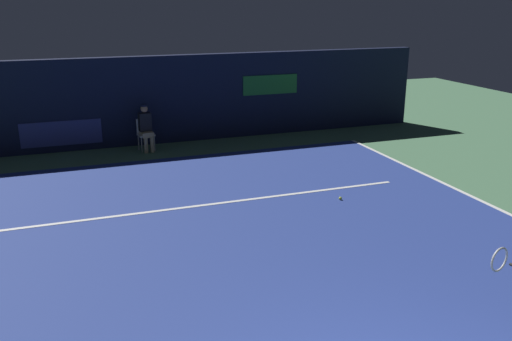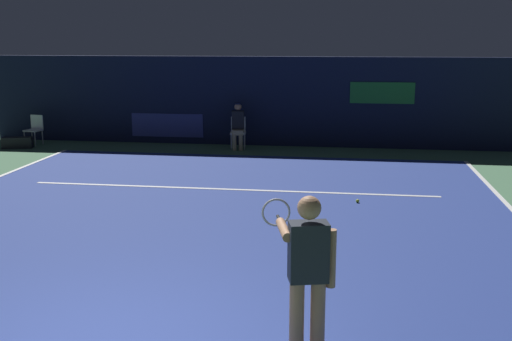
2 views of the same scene
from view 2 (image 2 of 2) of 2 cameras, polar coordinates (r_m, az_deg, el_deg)
The scene contains 9 objects.
ground_plane at distance 10.92m, azimuth -4.43°, elevation -4.42°, with size 33.43×33.43×0.00m, color #4C7A56.
court_surface at distance 10.92m, azimuth -4.43°, elevation -4.39°, with size 11.02×11.74×0.01m, color navy.
line_service at distance 12.86m, azimuth -2.43°, elevation -1.77°, with size 8.60×0.10×0.01m, color white.
back_wall at distance 18.14m, azimuth 0.83°, elevation 6.46°, with size 16.84×0.33×2.60m.
tennis_player at distance 5.80m, azimuth 4.78°, elevation -9.41°, with size 0.79×0.93×1.73m.
line_judge_on_chair at distance 17.52m, azimuth -1.69°, elevation 4.23°, with size 0.48×0.56×1.32m.
courtside_chair_near at distance 19.40m, azimuth -19.91°, elevation 3.74°, with size 0.51×0.49×0.88m.
tennis_ball at distance 11.99m, azimuth 9.43°, elevation -2.81°, with size 0.07×0.07×0.07m, color #CCE033.
equipment_bag at distance 19.01m, azimuth -21.30°, elevation 2.43°, with size 0.84×0.32×0.32m, color black.
Camera 2 is at (2.33, -5.33, 3.13)m, focal length 42.99 mm.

